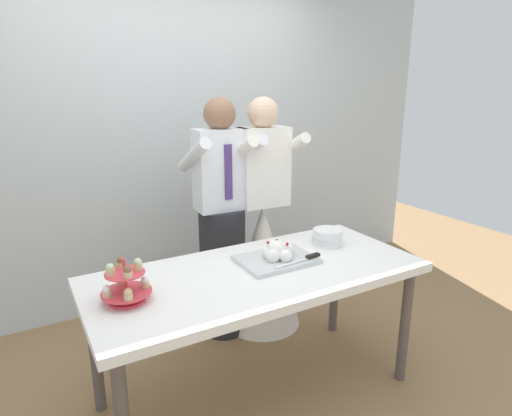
{
  "coord_description": "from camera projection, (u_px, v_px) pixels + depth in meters",
  "views": [
    {
      "loc": [
        -1.07,
        -1.86,
        1.73
      ],
      "look_at": [
        0.07,
        0.15,
        1.07
      ],
      "focal_mm": 30.46,
      "sensor_mm": 36.0,
      "label": 1
    }
  ],
  "objects": [
    {
      "name": "rear_wall",
      "position": [
        164.0,
        123.0,
        3.37
      ],
      "size": [
        5.2,
        0.1,
        2.9
      ],
      "primitive_type": "cube",
      "color": "silver",
      "rests_on": "ground_plane"
    },
    {
      "name": "main_cake_tray",
      "position": [
        277.0,
        255.0,
        2.43
      ],
      "size": [
        0.44,
        0.31,
        0.12
      ],
      "color": "silver",
      "rests_on": "dessert_table"
    },
    {
      "name": "plate_stack",
      "position": [
        327.0,
        237.0,
        2.69
      ],
      "size": [
        0.19,
        0.19,
        0.1
      ],
      "color": "white",
      "rests_on": "dessert_table"
    },
    {
      "name": "person_bride",
      "position": [
        262.0,
        250.0,
        3.14
      ],
      "size": [
        0.56,
        0.56,
        1.66
      ],
      "color": "white",
      "rests_on": "ground_plane"
    },
    {
      "name": "dessert_table",
      "position": [
        258.0,
        283.0,
        2.35
      ],
      "size": [
        1.8,
        0.8,
        0.78
      ],
      "color": "white",
      "rests_on": "ground_plane"
    },
    {
      "name": "ground_plane",
      "position": [
        258.0,
        392.0,
        2.54
      ],
      "size": [
        8.0,
        8.0,
        0.0
      ],
      "primitive_type": "plane",
      "color": "olive"
    },
    {
      "name": "cupcake_stand",
      "position": [
        126.0,
        284.0,
        1.97
      ],
      "size": [
        0.23,
        0.23,
        0.21
      ],
      "color": "#D83F4C",
      "rests_on": "dessert_table"
    },
    {
      "name": "person_groom",
      "position": [
        222.0,
        233.0,
        3.0
      ],
      "size": [
        0.48,
        0.51,
        1.66
      ],
      "color": "#232328",
      "rests_on": "ground_plane"
    }
  ]
}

